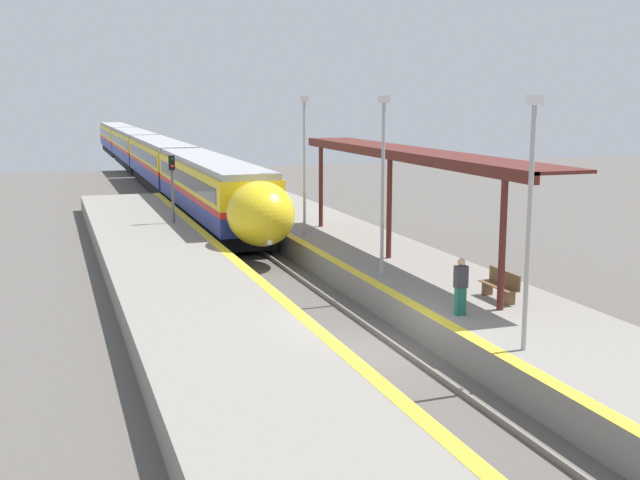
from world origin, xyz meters
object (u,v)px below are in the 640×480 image
at_px(platform_bench, 501,284).
at_px(lamppost_near, 530,209).
at_px(lamppost_mid, 383,175).
at_px(lamppost_far, 304,157).
at_px(train, 148,154).
at_px(railway_signal, 172,189).
at_px(person_waiting, 461,286).

relative_size(platform_bench, lamppost_near, 0.28).
xyz_separation_m(lamppost_near, lamppost_mid, (0.00, 8.72, 0.00)).
distance_m(lamppost_mid, lamppost_far, 8.72).
distance_m(train, platform_bench, 50.32).
bearing_deg(lamppost_near, lamppost_mid, 90.00).
bearing_deg(railway_signal, lamppost_mid, -70.35).
height_order(train, railway_signal, railway_signal).
xyz_separation_m(train, platform_bench, (4.48, -50.12, -0.74)).
bearing_deg(platform_bench, lamppost_far, 99.01).
distance_m(platform_bench, lamppost_mid, 5.59).
height_order(platform_bench, lamppost_near, lamppost_near).
bearing_deg(person_waiting, lamppost_mid, 90.77).
bearing_deg(train, person_waiting, -87.22).
distance_m(person_waiting, lamppost_far, 14.37).
xyz_separation_m(train, lamppost_mid, (2.42, -45.84, 2.22)).
relative_size(train, railway_signal, 19.33).
bearing_deg(person_waiting, lamppost_near, -91.25).
bearing_deg(platform_bench, train, 95.11).
bearing_deg(railway_signal, platform_bench, -68.88).
distance_m(train, person_waiting, 51.31).
height_order(person_waiting, lamppost_near, lamppost_near).
relative_size(person_waiting, lamppost_far, 0.27).
bearing_deg(lamppost_far, railway_signal, 133.36).
relative_size(train, lamppost_mid, 13.35).
height_order(lamppost_near, lamppost_far, same).
bearing_deg(lamppost_near, train, 92.54).
height_order(train, lamppost_far, lamppost_far).
bearing_deg(person_waiting, train, 92.78).
bearing_deg(train, lamppost_mid, -86.98).
bearing_deg(train, lamppost_far, -86.27).
xyz_separation_m(train, lamppost_near, (2.42, -54.56, 2.22)).
distance_m(platform_bench, person_waiting, 2.32).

